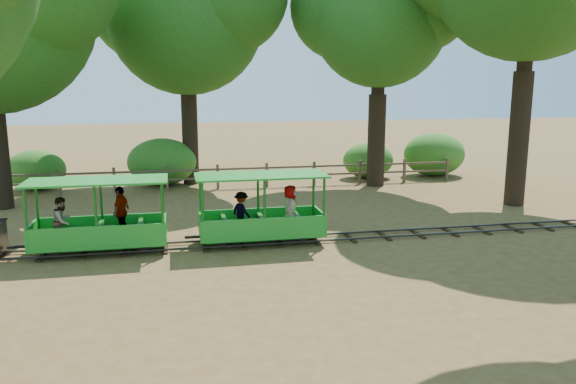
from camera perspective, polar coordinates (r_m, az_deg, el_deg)
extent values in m
plane|color=olive|center=(15.21, -0.93, -5.15)|extent=(90.00, 90.00, 0.00)
cube|color=#3F3D3A|center=(14.91, -0.71, -5.20)|extent=(22.00, 0.05, 0.05)
cube|color=#3F3D3A|center=(15.48, -1.13, -4.58)|extent=(22.00, 0.05, 0.05)
cube|color=#382314|center=(15.21, -0.93, -5.06)|extent=(0.12, 1.00, 0.05)
cube|color=#382314|center=(15.15, -19.96, -5.83)|extent=(0.12, 1.00, 0.05)
cube|color=#382314|center=(16.83, 16.09, -3.91)|extent=(0.12, 1.00, 0.05)
cube|color=#209327|center=(15.01, -18.48, -4.74)|extent=(3.29, 1.26, 0.10)
cube|color=#145B17|center=(15.04, -18.45, -5.16)|extent=(2.96, 0.48, 0.14)
cube|color=#209327|center=(14.37, -18.82, -4.26)|extent=(3.29, 0.06, 0.48)
cube|color=#209327|center=(15.50, -18.29, -3.12)|extent=(3.29, 0.06, 0.48)
cube|color=#209327|center=(14.68, -18.85, 1.08)|extent=(3.43, 1.40, 0.05)
cylinder|color=#145B17|center=(14.56, -25.05, -2.56)|extent=(0.07, 0.07, 1.55)
cylinder|color=#145B17|center=(15.65, -24.11, -1.59)|extent=(0.07, 0.07, 1.55)
cylinder|color=#145B17|center=(14.15, -12.63, -2.14)|extent=(0.07, 0.07, 1.55)
cylinder|color=#145B17|center=(15.26, -12.57, -1.17)|extent=(0.07, 0.07, 1.55)
cube|color=#145B17|center=(15.10, -22.25, -3.95)|extent=(0.12, 1.06, 0.39)
cube|color=#145B17|center=(14.95, -18.54, -3.85)|extent=(0.12, 1.06, 0.39)
cube|color=#145B17|center=(14.85, -14.75, -3.72)|extent=(0.12, 1.06, 0.39)
cylinder|color=black|center=(14.89, -22.64, -5.47)|extent=(0.27, 0.06, 0.27)
cylinder|color=black|center=(15.51, -22.19, -4.79)|extent=(0.27, 0.06, 0.27)
cylinder|color=black|center=(14.62, -14.50, -5.25)|extent=(0.27, 0.06, 0.27)
cylinder|color=black|center=(15.25, -14.38, -4.56)|extent=(0.27, 0.06, 0.27)
imported|color=gray|center=(14.65, -21.94, -2.76)|extent=(0.63, 0.70, 1.19)
imported|color=gray|center=(15.01, -16.58, -1.87)|extent=(0.58, 0.83, 1.30)
cube|color=#209327|center=(15.05, -2.71, -4.11)|extent=(3.29, 1.26, 0.10)
cube|color=#145B17|center=(15.08, -2.70, -4.53)|extent=(2.96, 0.48, 0.14)
cube|color=#209327|center=(14.41, -2.35, -3.61)|extent=(3.29, 0.06, 0.48)
cube|color=#209327|center=(15.54, -3.05, -2.51)|extent=(3.29, 0.06, 0.48)
cube|color=#209327|center=(14.72, -2.76, 1.71)|extent=(3.43, 1.40, 0.05)
cylinder|color=#145B17|center=(14.16, -8.65, -1.99)|extent=(0.07, 0.07, 1.55)
cylinder|color=#145B17|center=(15.27, -8.88, -1.02)|extent=(0.07, 0.07, 1.55)
cylinder|color=#145B17|center=(14.64, 3.68, -1.44)|extent=(0.07, 0.07, 1.55)
cylinder|color=#145B17|center=(15.72, 2.59, -0.55)|extent=(0.07, 0.07, 1.55)
cube|color=#145B17|center=(14.88, -6.48, -3.39)|extent=(0.12, 1.06, 0.39)
cube|color=#145B17|center=(14.99, -2.72, -3.22)|extent=(0.12, 1.06, 0.39)
cube|color=#145B17|center=(15.17, 0.97, -3.03)|extent=(0.12, 1.06, 0.39)
cylinder|color=black|center=(14.64, -6.59, -4.93)|extent=(0.27, 0.06, 0.27)
cylinder|color=black|center=(15.27, -6.81, -4.25)|extent=(0.27, 0.06, 0.27)
cylinder|color=black|center=(14.95, 1.49, -4.51)|extent=(0.27, 0.06, 0.27)
cylinder|color=black|center=(15.57, 0.94, -3.87)|extent=(0.27, 0.06, 0.27)
imported|color=gray|center=(14.94, -4.74, -1.96)|extent=(0.70, 0.79, 1.06)
imported|color=gray|center=(14.78, 0.22, -1.69)|extent=(0.59, 0.71, 1.25)
cylinder|color=#2D2116|center=(23.98, -9.91, 5.32)|extent=(0.66, 0.66, 3.77)
cylinder|color=#2D2116|center=(23.86, -10.16, 12.41)|extent=(0.50, 0.50, 2.15)
sphere|color=#25541A|center=(23.99, -10.33, 17.27)|extent=(6.38, 6.38, 6.38)
sphere|color=#25541A|center=(25.18, -13.89, 18.30)|extent=(5.10, 5.10, 5.10)
cylinder|color=#2D2116|center=(23.45, 8.96, 5.19)|extent=(0.72, 0.72, 3.75)
cylinder|color=#2D2116|center=(23.33, 9.19, 12.41)|extent=(0.54, 0.54, 2.14)
sphere|color=#25541A|center=(23.45, 9.34, 17.02)|extent=(5.44, 5.44, 5.44)
sphere|color=#25541A|center=(24.02, 5.66, 18.28)|extent=(4.35, 4.35, 4.35)
cylinder|color=#2D2116|center=(21.01, 22.38, 4.97)|extent=(0.68, 0.68, 4.61)
cylinder|color=#2D2116|center=(20.98, 23.14, 14.84)|extent=(0.51, 0.51, 2.63)
cube|color=brown|center=(23.53, -26.96, 0.73)|extent=(0.10, 0.10, 1.00)
cube|color=brown|center=(23.07, -22.17, 0.94)|extent=(0.10, 0.10, 1.00)
cube|color=brown|center=(22.78, -17.23, 1.15)|extent=(0.10, 0.10, 1.00)
cube|color=brown|center=(22.67, -12.20, 1.36)|extent=(0.10, 0.10, 1.00)
cube|color=brown|center=(22.73, -7.15, 1.55)|extent=(0.10, 0.10, 1.00)
cube|color=brown|center=(22.96, -2.17, 1.73)|extent=(0.10, 0.10, 1.00)
cube|color=brown|center=(23.37, 2.67, 1.89)|extent=(0.10, 0.10, 1.00)
cube|color=brown|center=(23.93, 7.32, 2.04)|extent=(0.10, 0.10, 1.00)
cube|color=brown|center=(24.65, 11.73, 2.16)|extent=(0.10, 0.10, 1.00)
cube|color=brown|center=(25.50, 15.87, 2.26)|extent=(0.10, 0.10, 1.00)
cube|color=brown|center=(22.78, -4.66, 2.39)|extent=(18.00, 0.06, 0.08)
cube|color=brown|center=(22.83, -4.65, 1.52)|extent=(18.00, 0.06, 0.08)
ellipsoid|color=#2D6B1E|center=(24.51, -24.23, 2.06)|extent=(2.31, 1.78, 1.60)
ellipsoid|color=#2D6B1E|center=(23.88, -12.68, 3.00)|extent=(2.83, 2.18, 1.96)
ellipsoid|color=#2D6B1E|center=(25.37, 8.14, 3.20)|extent=(2.28, 1.76, 1.58)
ellipsoid|color=#2D6B1E|center=(26.58, 14.65, 3.74)|extent=(2.86, 2.20, 1.98)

